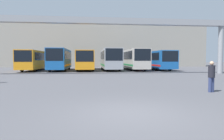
# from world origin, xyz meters

# --- Properties ---
(ground_plane) EXTENTS (200.00, 200.00, 0.00)m
(ground_plane) POSITION_xyz_m (0.00, 0.00, 0.00)
(ground_plane) COLOR #47474C
(building_backdrop) EXTENTS (52.82, 12.00, 10.25)m
(building_backdrop) POSITION_xyz_m (0.00, 44.85, 5.12)
(building_backdrop) COLOR gray
(building_backdrop) RESTS_ON ground
(overhead_gantry) EXTENTS (30.01, 0.80, 6.46)m
(overhead_gantry) POSITION_xyz_m (0.00, 16.73, 5.47)
(overhead_gantry) COLOR gray
(overhead_gantry) RESTS_ON ground
(bus_slot_0) EXTENTS (2.44, 12.41, 2.99)m
(bus_slot_0) POSITION_xyz_m (-9.73, 26.41, 1.72)
(bus_slot_0) COLOR orange
(bus_slot_0) RESTS_ON ground
(bus_slot_1) EXTENTS (2.48, 10.15, 3.25)m
(bus_slot_1) POSITION_xyz_m (-5.84, 25.28, 1.87)
(bus_slot_1) COLOR #1959A5
(bus_slot_1) RESTS_ON ground
(bus_slot_2) EXTENTS (2.59, 11.62, 2.99)m
(bus_slot_2) POSITION_xyz_m (-1.95, 26.02, 1.73)
(bus_slot_2) COLOR orange
(bus_slot_2) RESTS_ON ground
(bus_slot_3) EXTENTS (2.56, 10.50, 3.29)m
(bus_slot_3) POSITION_xyz_m (1.95, 25.45, 1.89)
(bus_slot_3) COLOR #999EA5
(bus_slot_3) RESTS_ON ground
(bus_slot_4) EXTENTS (2.52, 12.23, 3.26)m
(bus_slot_4) POSITION_xyz_m (5.84, 26.32, 1.88)
(bus_slot_4) COLOR beige
(bus_slot_4) RESTS_ON ground
(bus_slot_5) EXTENTS (2.54, 12.13, 2.99)m
(bus_slot_5) POSITION_xyz_m (9.73, 26.27, 1.73)
(bus_slot_5) COLOR #1959A5
(bus_slot_5) RESTS_ON ground
(pedestrian_mid_left) EXTENTS (0.34, 0.34, 1.64)m
(pedestrian_mid_left) POSITION_xyz_m (5.10, 3.62, 0.87)
(pedestrian_mid_left) COLOR navy
(pedestrian_mid_left) RESTS_ON ground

